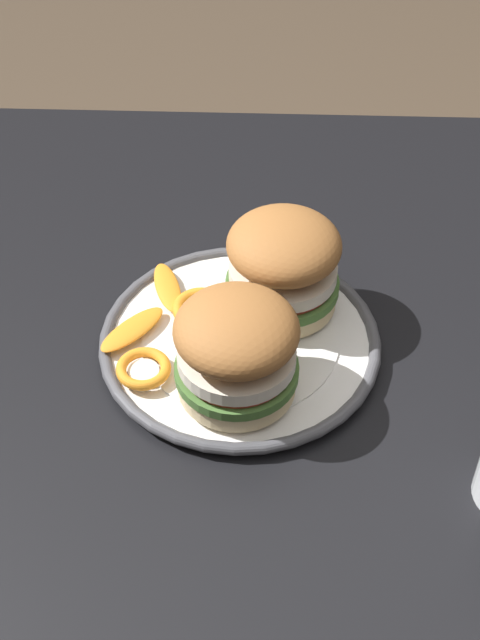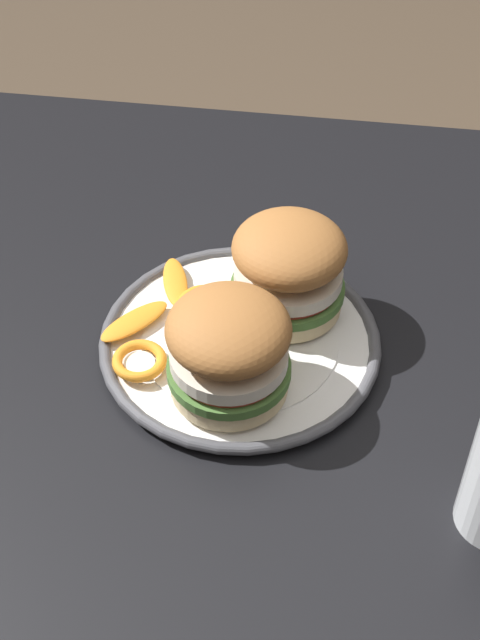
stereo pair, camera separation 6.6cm
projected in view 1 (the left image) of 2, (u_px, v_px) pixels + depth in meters
The scene contains 8 objects.
dining_table at pixel (216, 441), 0.91m from camera, with size 1.42×0.95×0.71m.
dinner_plate at pixel (240, 342), 0.88m from camera, with size 0.27×0.27×0.02m.
sandwich_half_left at pixel (283, 264), 0.87m from camera, with size 0.14×0.14×0.10m.
sandwich_half_right at pixel (237, 349), 0.79m from camera, with size 0.14×0.14×0.10m.
orange_peel_curled at pixel (144, 366), 0.84m from camera, with size 0.06×0.06×0.01m.
orange_peel_strip_long at pixel (132, 329), 0.87m from camera, with size 0.07×0.08×0.01m.
orange_peel_strip_short at pixel (168, 287), 0.91m from camera, with size 0.04×0.08×0.01m.
orange_peel_small_curl at pixel (201, 309), 0.89m from camera, with size 0.07×0.07×0.01m.
Camera 1 is at (0.04, -0.56, 1.35)m, focal length 50.55 mm.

